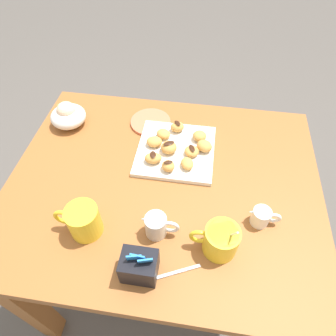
# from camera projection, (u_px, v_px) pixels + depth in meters

# --- Properties ---
(ground_plane) EXTENTS (8.00, 8.00, 0.00)m
(ground_plane) POSITION_uv_depth(u_px,v_px,m) (165.00, 267.00, 1.51)
(ground_plane) COLOR #514C47
(dining_table) EXTENTS (1.00, 0.81, 0.71)m
(dining_table) POSITION_uv_depth(u_px,v_px,m) (164.00, 203.00, 1.06)
(dining_table) COLOR #935628
(dining_table) RESTS_ON ground_plane
(pastry_plate_square) EXTENTS (0.26, 0.26, 0.02)m
(pastry_plate_square) POSITION_uv_depth(u_px,v_px,m) (176.00, 151.00, 1.03)
(pastry_plate_square) COLOR silver
(pastry_plate_square) RESTS_ON dining_table
(coffee_mug_yellow_left) EXTENTS (0.13, 0.09, 0.13)m
(coffee_mug_yellow_left) POSITION_uv_depth(u_px,v_px,m) (220.00, 240.00, 0.78)
(coffee_mug_yellow_left) COLOR yellow
(coffee_mug_yellow_left) RESTS_ON dining_table
(coffee_mug_yellow_right) EXTENTS (0.13, 0.09, 0.10)m
(coffee_mug_yellow_right) POSITION_uv_depth(u_px,v_px,m) (83.00, 220.00, 0.81)
(coffee_mug_yellow_right) COLOR yellow
(coffee_mug_yellow_right) RESTS_ON dining_table
(cream_pitcher_white) EXTENTS (0.10, 0.06, 0.07)m
(cream_pitcher_white) POSITION_uv_depth(u_px,v_px,m) (157.00, 225.00, 0.81)
(cream_pitcher_white) COLOR silver
(cream_pitcher_white) RESTS_ON dining_table
(sugar_caddy) EXTENTS (0.09, 0.07, 0.11)m
(sugar_caddy) POSITION_uv_depth(u_px,v_px,m) (139.00, 266.00, 0.74)
(sugar_caddy) COLOR black
(sugar_caddy) RESTS_ON dining_table
(ice_cream_bowl) EXTENTS (0.13, 0.13, 0.10)m
(ice_cream_bowl) POSITION_uv_depth(u_px,v_px,m) (68.00, 115.00, 1.10)
(ice_cream_bowl) COLOR silver
(ice_cream_bowl) RESTS_ON dining_table
(chocolate_sauce_pitcher) EXTENTS (0.09, 0.05, 0.06)m
(chocolate_sauce_pitcher) POSITION_uv_depth(u_px,v_px,m) (261.00, 216.00, 0.84)
(chocolate_sauce_pitcher) COLOR silver
(chocolate_sauce_pitcher) RESTS_ON dining_table
(saucer_coral_left) EXTENTS (0.15, 0.15, 0.01)m
(saucer_coral_left) POSITION_uv_depth(u_px,v_px,m) (151.00, 122.00, 1.13)
(saucer_coral_left) COLOR #E5704C
(saucer_coral_left) RESTS_ON dining_table
(loose_spoon_near_saucer) EXTENTS (0.15, 0.08, 0.01)m
(loose_spoon_near_saucer) POSITION_uv_depth(u_px,v_px,m) (162.00, 276.00, 0.76)
(loose_spoon_near_saucer) COLOR silver
(loose_spoon_near_saucer) RESTS_ON dining_table
(beignet_0) EXTENTS (0.06, 0.05, 0.03)m
(beignet_0) POSITION_uv_depth(u_px,v_px,m) (154.00, 142.00, 1.03)
(beignet_0) COLOR #D19347
(beignet_0) RESTS_ON pastry_plate_square
(beignet_1) EXTENTS (0.06, 0.06, 0.03)m
(beignet_1) POSITION_uv_depth(u_px,v_px,m) (163.00, 134.00, 1.05)
(beignet_1) COLOR #D19347
(beignet_1) RESTS_ON pastry_plate_square
(beignet_2) EXTENTS (0.06, 0.06, 0.03)m
(beignet_2) POSITION_uv_depth(u_px,v_px,m) (200.00, 136.00, 1.04)
(beignet_2) COLOR #D19347
(beignet_2) RESTS_ON pastry_plate_square
(beignet_3) EXTENTS (0.07, 0.07, 0.03)m
(beignet_3) POSITION_uv_depth(u_px,v_px,m) (192.00, 151.00, 1.00)
(beignet_3) COLOR #D19347
(beignet_3) RESTS_ON pastry_plate_square
(chocolate_drizzle_3) EXTENTS (0.03, 0.04, 0.00)m
(chocolate_drizzle_3) POSITION_uv_depth(u_px,v_px,m) (192.00, 148.00, 0.99)
(chocolate_drizzle_3) COLOR #381E11
(chocolate_drizzle_3) RESTS_ON beignet_3
(beignet_4) EXTENTS (0.07, 0.07, 0.04)m
(beignet_4) POSITION_uv_depth(u_px,v_px,m) (168.00, 147.00, 1.01)
(beignet_4) COLOR #D19347
(beignet_4) RESTS_ON pastry_plate_square
(chocolate_drizzle_4) EXTENTS (0.04, 0.03, 0.00)m
(chocolate_drizzle_4) POSITION_uv_depth(u_px,v_px,m) (168.00, 143.00, 0.99)
(chocolate_drizzle_4) COLOR #381E11
(chocolate_drizzle_4) RESTS_ON beignet_4
(beignet_5) EXTENTS (0.06, 0.05, 0.03)m
(beignet_5) POSITION_uv_depth(u_px,v_px,m) (153.00, 158.00, 0.98)
(beignet_5) COLOR #D19347
(beignet_5) RESTS_ON pastry_plate_square
(chocolate_drizzle_5) EXTENTS (0.03, 0.03, 0.00)m
(chocolate_drizzle_5) POSITION_uv_depth(u_px,v_px,m) (153.00, 154.00, 0.97)
(chocolate_drizzle_5) COLOR #381E11
(chocolate_drizzle_5) RESTS_ON beignet_5
(beignet_6) EXTENTS (0.05, 0.06, 0.03)m
(beignet_6) POSITION_uv_depth(u_px,v_px,m) (187.00, 164.00, 0.97)
(beignet_6) COLOR #D19347
(beignet_6) RESTS_ON pastry_plate_square
(beignet_7) EXTENTS (0.06, 0.06, 0.03)m
(beignet_7) POSITION_uv_depth(u_px,v_px,m) (177.00, 127.00, 1.07)
(beignet_7) COLOR #D19347
(beignet_7) RESTS_ON pastry_plate_square
(chocolate_drizzle_7) EXTENTS (0.03, 0.03, 0.00)m
(chocolate_drizzle_7) POSITION_uv_depth(u_px,v_px,m) (177.00, 123.00, 1.06)
(chocolate_drizzle_7) COLOR #381E11
(chocolate_drizzle_7) RESTS_ON beignet_7
(beignet_8) EXTENTS (0.07, 0.07, 0.04)m
(beignet_8) POSITION_uv_depth(u_px,v_px,m) (204.00, 146.00, 1.01)
(beignet_8) COLOR #D19347
(beignet_8) RESTS_ON pastry_plate_square
(beignet_9) EXTENTS (0.06, 0.06, 0.03)m
(beignet_9) POSITION_uv_depth(u_px,v_px,m) (168.00, 166.00, 0.96)
(beignet_9) COLOR #D19347
(beignet_9) RESTS_ON pastry_plate_square
(chocolate_drizzle_9) EXTENTS (0.03, 0.02, 0.00)m
(chocolate_drizzle_9) POSITION_uv_depth(u_px,v_px,m) (168.00, 162.00, 0.94)
(chocolate_drizzle_9) COLOR #381E11
(chocolate_drizzle_9) RESTS_ON beignet_9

